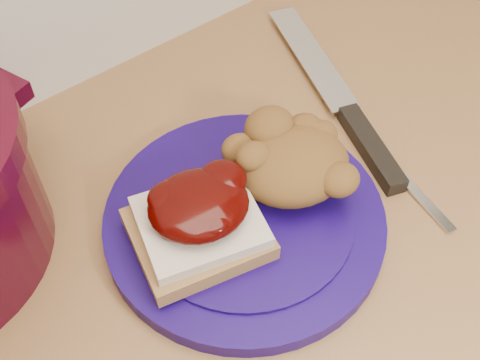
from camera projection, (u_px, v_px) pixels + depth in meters
plate at (244, 220)px, 0.64m from camera, size 0.38×0.38×0.02m
sandwich at (199, 220)px, 0.58m from camera, size 0.15×0.14×0.06m
stuffing_mound at (293, 165)px, 0.63m from camera, size 0.15×0.14×0.06m
chef_knife at (353, 121)px, 0.73m from camera, size 0.14×0.34×0.02m
butter_knife at (407, 182)px, 0.68m from camera, size 0.04×0.15×0.00m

